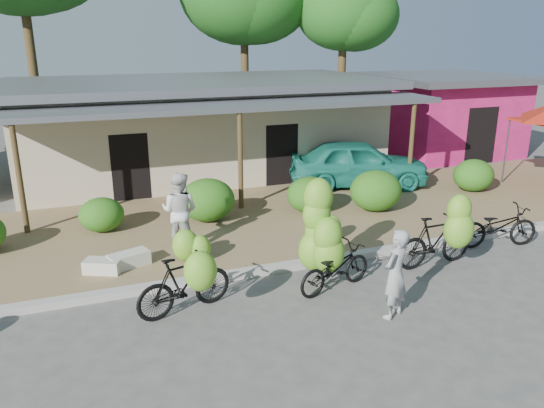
{
  "coord_description": "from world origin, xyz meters",
  "views": [
    {
      "loc": [
        -4.24,
        -7.66,
        4.82
      ],
      "look_at": [
        -0.25,
        2.95,
        1.2
      ],
      "focal_mm": 35.0,
      "sensor_mm": 36.0,
      "label": 1
    }
  ],
  "objects_px": {
    "bike_right": "(441,236)",
    "sack_far": "(103,266)",
    "tree_near_right": "(339,9)",
    "bike_center": "(326,247)",
    "sack_near": "(129,260)",
    "teal_van": "(358,163)",
    "bystander": "(180,211)",
    "bike_left": "(187,282)",
    "vendor": "(395,274)",
    "bike_far_right": "(498,226)"
  },
  "relations": [
    {
      "from": "bike_right",
      "to": "sack_far",
      "type": "relative_size",
      "value": 2.57
    },
    {
      "from": "tree_near_right",
      "to": "sack_far",
      "type": "distance_m",
      "value": 17.17
    },
    {
      "from": "bike_right",
      "to": "bike_center",
      "type": "bearing_deg",
      "value": 84.53
    },
    {
      "from": "sack_near",
      "to": "teal_van",
      "type": "relative_size",
      "value": 0.19
    },
    {
      "from": "tree_near_right",
      "to": "sack_far",
      "type": "xyz_separation_m",
      "value": [
        -11.29,
        -11.63,
        -5.67
      ]
    },
    {
      "from": "bike_center",
      "to": "tree_near_right",
      "type": "bearing_deg",
      "value": -43.7
    },
    {
      "from": "teal_van",
      "to": "tree_near_right",
      "type": "bearing_deg",
      "value": -4.33
    },
    {
      "from": "bystander",
      "to": "sack_far",
      "type": "bearing_deg",
      "value": 57.11
    },
    {
      "from": "tree_near_right",
      "to": "bystander",
      "type": "bearing_deg",
      "value": -131.13
    },
    {
      "from": "bystander",
      "to": "tree_near_right",
      "type": "bearing_deg",
      "value": -96.56
    },
    {
      "from": "bike_left",
      "to": "bike_right",
      "type": "height_order",
      "value": "bike_right"
    },
    {
      "from": "bike_center",
      "to": "bystander",
      "type": "distance_m",
      "value": 3.59
    },
    {
      "from": "bike_center",
      "to": "vendor",
      "type": "distance_m",
      "value": 1.66
    },
    {
      "from": "tree_near_right",
      "to": "bike_right",
      "type": "distance_m",
      "value": 15.32
    },
    {
      "from": "bike_far_right",
      "to": "bike_right",
      "type": "bearing_deg",
      "value": 116.99
    },
    {
      "from": "sack_far",
      "to": "teal_van",
      "type": "height_order",
      "value": "teal_van"
    },
    {
      "from": "bike_right",
      "to": "bystander",
      "type": "relative_size",
      "value": 1.07
    },
    {
      "from": "bike_far_right",
      "to": "bystander",
      "type": "distance_m",
      "value": 7.48
    },
    {
      "from": "bike_left",
      "to": "sack_far",
      "type": "relative_size",
      "value": 2.56
    },
    {
      "from": "tree_near_right",
      "to": "bike_center",
      "type": "bearing_deg",
      "value": -117.72
    },
    {
      "from": "bike_center",
      "to": "teal_van",
      "type": "height_order",
      "value": "bike_center"
    },
    {
      "from": "bike_center",
      "to": "sack_near",
      "type": "bearing_deg",
      "value": 44.46
    },
    {
      "from": "vendor",
      "to": "bystander",
      "type": "xyz_separation_m",
      "value": [
        -2.96,
        4.23,
        0.19
      ]
    },
    {
      "from": "tree_near_right",
      "to": "vendor",
      "type": "bearing_deg",
      "value": -113.42
    },
    {
      "from": "vendor",
      "to": "teal_van",
      "type": "distance_m",
      "value": 8.28
    },
    {
      "from": "vendor",
      "to": "bystander",
      "type": "relative_size",
      "value": 0.92
    },
    {
      "from": "tree_near_right",
      "to": "sack_far",
      "type": "relative_size",
      "value": 10.13
    },
    {
      "from": "bike_left",
      "to": "bike_far_right",
      "type": "xyz_separation_m",
      "value": [
        7.57,
        0.6,
        -0.13
      ]
    },
    {
      "from": "vendor",
      "to": "bystander",
      "type": "bearing_deg",
      "value": -84.23
    },
    {
      "from": "bike_right",
      "to": "sack_far",
      "type": "height_order",
      "value": "bike_right"
    },
    {
      "from": "sack_far",
      "to": "vendor",
      "type": "relative_size",
      "value": 0.45
    },
    {
      "from": "bike_center",
      "to": "teal_van",
      "type": "distance_m",
      "value": 7.21
    },
    {
      "from": "bike_center",
      "to": "bike_far_right",
      "type": "relative_size",
      "value": 1.07
    },
    {
      "from": "bike_right",
      "to": "sack_near",
      "type": "xyz_separation_m",
      "value": [
        -6.27,
        2.2,
        -0.47
      ]
    },
    {
      "from": "vendor",
      "to": "bystander",
      "type": "distance_m",
      "value": 5.16
    },
    {
      "from": "bystander",
      "to": "bike_right",
      "type": "bearing_deg",
      "value": -174.71
    },
    {
      "from": "sack_near",
      "to": "tree_near_right",
      "type": "bearing_deg",
      "value": 46.92
    },
    {
      "from": "sack_near",
      "to": "bike_far_right",
      "type": "bearing_deg",
      "value": -11.13
    },
    {
      "from": "bike_left",
      "to": "bike_far_right",
      "type": "distance_m",
      "value": 7.6
    },
    {
      "from": "teal_van",
      "to": "bike_right",
      "type": "bearing_deg",
      "value": -175.8
    },
    {
      "from": "bike_center",
      "to": "bike_right",
      "type": "height_order",
      "value": "bike_center"
    },
    {
      "from": "bystander",
      "to": "teal_van",
      "type": "xyz_separation_m",
      "value": [
        6.46,
        3.27,
        -0.15
      ]
    },
    {
      "from": "bike_center",
      "to": "bystander",
      "type": "bearing_deg",
      "value": 25.69
    },
    {
      "from": "bike_right",
      "to": "sack_far",
      "type": "distance_m",
      "value": 7.14
    },
    {
      "from": "tree_near_right",
      "to": "teal_van",
      "type": "relative_size",
      "value": 1.72
    },
    {
      "from": "bike_left",
      "to": "bystander",
      "type": "xyz_separation_m",
      "value": [
        0.46,
        2.86,
        0.39
      ]
    },
    {
      "from": "bike_center",
      "to": "sack_near",
      "type": "relative_size",
      "value": 2.55
    },
    {
      "from": "tree_near_right",
      "to": "bike_left",
      "type": "relative_size",
      "value": 3.95
    },
    {
      "from": "tree_near_right",
      "to": "sack_near",
      "type": "distance_m",
      "value": 16.73
    },
    {
      "from": "tree_near_right",
      "to": "bystander",
      "type": "height_order",
      "value": "tree_near_right"
    }
  ]
}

